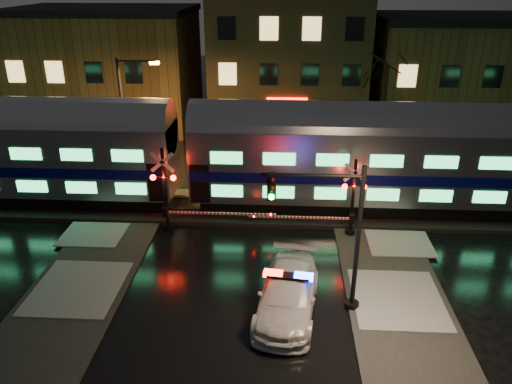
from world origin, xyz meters
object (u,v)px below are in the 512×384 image
at_px(traffic_light, 332,237).
at_px(streetlight, 127,112).
at_px(crossing_signal_left, 172,199).
at_px(police_car, 288,294).
at_px(crossing_signal_right, 345,206).

bearing_deg(traffic_light, streetlight, 135.74).
relative_size(crossing_signal_left, traffic_light, 1.04).
bearing_deg(police_car, streetlight, 133.83).
bearing_deg(police_car, crossing_signal_left, 139.59).
distance_m(police_car, crossing_signal_left, 8.46).
relative_size(crossing_signal_right, crossing_signal_left, 0.92).
bearing_deg(crossing_signal_left, police_car, -47.10).
xyz_separation_m(crossing_signal_right, traffic_light, (-1.17, -5.90, 1.51)).
distance_m(traffic_light, streetlight, 16.96).
distance_m(crossing_signal_left, streetlight, 8.20).
height_order(crossing_signal_right, traffic_light, traffic_light).
height_order(police_car, crossing_signal_left, crossing_signal_left).
height_order(traffic_light, streetlight, streetlight).
height_order(police_car, traffic_light, traffic_light).
bearing_deg(streetlight, traffic_light, -48.11).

